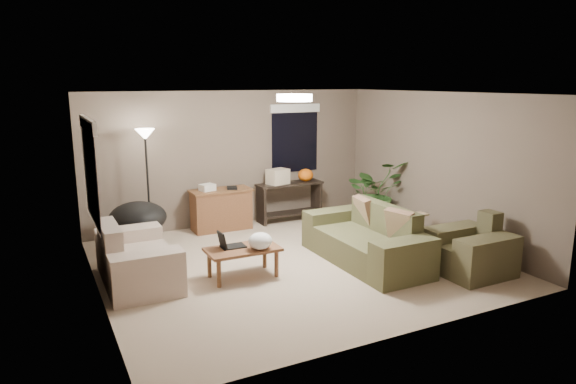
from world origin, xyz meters
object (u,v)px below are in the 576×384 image
main_sofa (367,243)px  armchair (470,252)px  coffee_table (243,252)px  papasan_chair (138,223)px  floor_lamp (146,148)px  desk (221,209)px  console_table (290,199)px  loveseat (135,261)px  cat_scratching_post (419,229)px  houseplant (374,199)px

main_sofa → armchair: same height
coffee_table → papasan_chair: 2.09m
papasan_chair → floor_lamp: 1.24m
floor_lamp → desk: bearing=6.2°
armchair → coffee_table: 3.21m
papasan_chair → console_table: bearing=10.4°
loveseat → papasan_chair: bearing=77.3°
floor_lamp → main_sofa: bearing=-42.4°
coffee_table → papasan_chair: size_ratio=0.88×
cat_scratching_post → desk: bearing=141.1°
main_sofa → cat_scratching_post: size_ratio=4.40×
papasan_chair → houseplant: 4.30m
coffee_table → floor_lamp: (-0.80, 2.21, 1.24)m
main_sofa → coffee_table: (-1.90, 0.26, 0.06)m
floor_lamp → armchair: bearing=-42.9°
desk → main_sofa: bearing=-62.1°
desk → console_table: same height
main_sofa → houseplant: houseplant is taller
loveseat → console_table: (3.28, 1.87, 0.14)m
loveseat → main_sofa: bearing=-12.6°
console_table → floor_lamp: size_ratio=0.68×
desk → cat_scratching_post: desk is taller
cat_scratching_post → armchair: bearing=-102.2°
coffee_table → cat_scratching_post: 3.26m
coffee_table → houseplant: 3.51m
armchair → floor_lamp: (-3.75, 3.49, 1.30)m
coffee_table → desk: bearing=77.6°
cat_scratching_post → console_table: bearing=121.4°
main_sofa → desk: bearing=117.9°
coffee_table → cat_scratching_post: bearing=2.5°
loveseat → armchair: bearing=-22.1°
floor_lamp → cat_scratching_post: floor_lamp is taller
loveseat → papasan_chair: loveseat is taller
main_sofa → loveseat: (-3.26, 0.73, 0.00)m
console_table → papasan_chair: (-2.98, -0.55, 0.03)m
loveseat → desk: loveseat is taller
desk → floor_lamp: floor_lamp is taller
floor_lamp → loveseat: bearing=-108.1°
desk → console_table: size_ratio=0.85×
main_sofa → papasan_chair: (-2.97, 2.05, 0.17)m
armchair → desk: (-2.43, 3.63, 0.08)m
loveseat → houseplant: houseplant is taller
console_table → floor_lamp: bearing=-177.2°
loveseat → armchair: 4.65m
loveseat → armchair: same height
desk → papasan_chair: papasan_chair is taller
floor_lamp → houseplant: size_ratio=1.55×
desk → cat_scratching_post: 3.52m
desk → houseplant: bearing=-19.6°
coffee_table → papasan_chair: (-1.07, 1.80, 0.11)m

